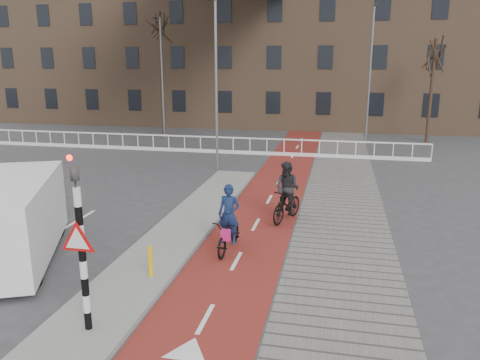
# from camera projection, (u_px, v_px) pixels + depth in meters

# --- Properties ---
(ground) EXTENTS (120.00, 120.00, 0.00)m
(ground) POSITION_uv_depth(u_px,v_px,m) (156.00, 290.00, 11.03)
(ground) COLOR #38383A
(ground) RESTS_ON ground
(bike_lane) EXTENTS (2.50, 60.00, 0.01)m
(bike_lane) POSITION_uv_depth(u_px,v_px,m) (276.00, 187.00, 20.21)
(bike_lane) COLOR maroon
(bike_lane) RESTS_ON ground
(sidewalk) EXTENTS (3.00, 60.00, 0.01)m
(sidewalk) POSITION_uv_depth(u_px,v_px,m) (342.00, 190.00, 19.64)
(sidewalk) COLOR slate
(sidewalk) RESTS_ON ground
(curb_island) EXTENTS (1.80, 16.00, 0.12)m
(curb_island) POSITION_uv_depth(u_px,v_px,m) (183.00, 228.00, 14.95)
(curb_island) COLOR gray
(curb_island) RESTS_ON ground
(traffic_signal) EXTENTS (0.80, 0.80, 3.68)m
(traffic_signal) POSITION_uv_depth(u_px,v_px,m) (80.00, 240.00, 8.75)
(traffic_signal) COLOR black
(traffic_signal) RESTS_ON curb_island
(bollard) EXTENTS (0.12, 0.12, 0.78)m
(bollard) POSITION_uv_depth(u_px,v_px,m) (150.00, 261.00, 11.38)
(bollard) COLOR #ECB40D
(bollard) RESTS_ON curb_island
(cyclist_near) EXTENTS (0.77, 1.89, 1.94)m
(cyclist_near) POSITION_uv_depth(u_px,v_px,m) (229.00, 229.00, 13.16)
(cyclist_near) COLOR black
(cyclist_near) RESTS_ON bike_lane
(cyclist_far) EXTENTS (1.18, 1.96, 2.02)m
(cyclist_far) POSITION_uv_depth(u_px,v_px,m) (287.00, 197.00, 15.63)
(cyclist_far) COLOR black
(cyclist_far) RESTS_ON bike_lane
(van) EXTENTS (3.94, 5.50, 2.20)m
(van) POSITION_uv_depth(u_px,v_px,m) (10.00, 220.00, 12.43)
(van) COLOR white
(van) RESTS_ON ground
(railing) EXTENTS (28.00, 0.10, 0.99)m
(railing) POSITION_uv_depth(u_px,v_px,m) (185.00, 147.00, 28.09)
(railing) COLOR silver
(railing) RESTS_ON ground
(townhouse_row) EXTENTS (46.00, 10.00, 15.90)m
(townhouse_row) POSITION_uv_depth(u_px,v_px,m) (260.00, 31.00, 40.08)
(townhouse_row) COLOR #7F6047
(townhouse_row) RESTS_ON ground
(tree_mid) EXTENTS (0.25, 0.25, 8.74)m
(tree_mid) POSITION_uv_depth(u_px,v_px,m) (162.00, 74.00, 34.46)
(tree_mid) COLOR black
(tree_mid) RESTS_ON ground
(tree_right) EXTENTS (0.22, 0.22, 6.73)m
(tree_right) POSITION_uv_depth(u_px,v_px,m) (431.00, 92.00, 30.72)
(tree_right) COLOR black
(tree_right) RESTS_ON ground
(streetlight_near) EXTENTS (0.12, 0.12, 8.08)m
(streetlight_near) POSITION_uv_depth(u_px,v_px,m) (216.00, 88.00, 22.38)
(streetlight_near) COLOR slate
(streetlight_near) RESTS_ON ground
(streetlight_left) EXTENTS (0.12, 0.12, 8.15)m
(streetlight_left) POSITION_uv_depth(u_px,v_px,m) (162.00, 80.00, 31.98)
(streetlight_left) COLOR slate
(streetlight_left) RESTS_ON ground
(streetlight_right) EXTENTS (0.12, 0.12, 8.80)m
(streetlight_right) POSITION_uv_depth(u_px,v_px,m) (370.00, 75.00, 30.57)
(streetlight_right) COLOR slate
(streetlight_right) RESTS_ON ground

